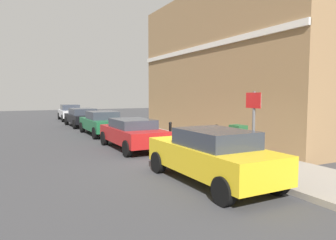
{
  "coord_description": "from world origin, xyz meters",
  "views": [
    {
      "loc": [
        -5.3,
        -8.92,
        2.38
      ],
      "look_at": [
        0.98,
        3.64,
        1.2
      ],
      "focal_mm": 33.19,
      "sensor_mm": 36.0,
      "label": 1
    }
  ],
  "objects_px": {
    "car_green": "(102,122)",
    "car_red": "(132,133)",
    "street_sign": "(253,119)",
    "car_black": "(82,117)",
    "bollard_far_kerb": "(170,133)",
    "bollard_near_cabinet": "(216,137)",
    "car_silver": "(70,112)",
    "utility_cabinet": "(238,143)",
    "car_yellow": "(211,155)"
  },
  "relations": [
    {
      "from": "car_green",
      "to": "car_red",
      "type": "bearing_deg",
      "value": 179.08
    },
    {
      "from": "car_green",
      "to": "street_sign",
      "type": "xyz_separation_m",
      "value": [
        1.47,
        -11.08,
        0.94
      ]
    },
    {
      "from": "car_black",
      "to": "bollard_far_kerb",
      "type": "height_order",
      "value": "car_black"
    },
    {
      "from": "bollard_far_kerb",
      "to": "street_sign",
      "type": "distance_m",
      "value": 5.18
    },
    {
      "from": "car_black",
      "to": "bollard_near_cabinet",
      "type": "distance_m",
      "value": 13.46
    },
    {
      "from": "car_red",
      "to": "car_silver",
      "type": "height_order",
      "value": "car_silver"
    },
    {
      "from": "utility_cabinet",
      "to": "street_sign",
      "type": "relative_size",
      "value": 0.5
    },
    {
      "from": "car_green",
      "to": "bollard_far_kerb",
      "type": "xyz_separation_m",
      "value": [
        1.41,
        -5.99,
        -0.02
      ]
    },
    {
      "from": "utility_cabinet",
      "to": "bollard_far_kerb",
      "type": "relative_size",
      "value": 1.11
    },
    {
      "from": "utility_cabinet",
      "to": "bollard_near_cabinet",
      "type": "relative_size",
      "value": 1.11
    },
    {
      "from": "car_red",
      "to": "utility_cabinet",
      "type": "height_order",
      "value": "car_red"
    },
    {
      "from": "car_yellow",
      "to": "utility_cabinet",
      "type": "xyz_separation_m",
      "value": [
        2.31,
        1.73,
        -0.08
      ]
    },
    {
      "from": "car_green",
      "to": "car_black",
      "type": "bearing_deg",
      "value": 0.46
    },
    {
      "from": "car_silver",
      "to": "street_sign",
      "type": "height_order",
      "value": "street_sign"
    },
    {
      "from": "utility_cabinet",
      "to": "street_sign",
      "type": "xyz_separation_m",
      "value": [
        -0.91,
        -1.77,
        0.98
      ]
    },
    {
      "from": "car_red",
      "to": "car_black",
      "type": "xyz_separation_m",
      "value": [
        -0.04,
        10.56,
        0.01
      ]
    },
    {
      "from": "car_silver",
      "to": "bollard_far_kerb",
      "type": "xyz_separation_m",
      "value": [
        1.44,
        -17.14,
        -0.03
      ]
    },
    {
      "from": "car_red",
      "to": "car_silver",
      "type": "relative_size",
      "value": 1.01
    },
    {
      "from": "car_black",
      "to": "car_red",
      "type": "bearing_deg",
      "value": 178.65
    },
    {
      "from": "bollard_near_cabinet",
      "to": "car_black",
      "type": "bearing_deg",
      "value": 100.98
    },
    {
      "from": "car_yellow",
      "to": "car_red",
      "type": "distance_m",
      "value": 5.81
    },
    {
      "from": "car_green",
      "to": "car_silver",
      "type": "height_order",
      "value": "car_silver"
    },
    {
      "from": "utility_cabinet",
      "to": "street_sign",
      "type": "distance_m",
      "value": 2.22
    },
    {
      "from": "car_green",
      "to": "bollard_far_kerb",
      "type": "height_order",
      "value": "car_green"
    },
    {
      "from": "bollard_near_cabinet",
      "to": "bollard_far_kerb",
      "type": "xyz_separation_m",
      "value": [
        -1.07,
        1.89,
        0.0
      ]
    },
    {
      "from": "bollard_near_cabinet",
      "to": "street_sign",
      "type": "distance_m",
      "value": 3.49
    },
    {
      "from": "car_green",
      "to": "street_sign",
      "type": "distance_m",
      "value": 11.21
    },
    {
      "from": "car_silver",
      "to": "utility_cabinet",
      "type": "xyz_separation_m",
      "value": [
        2.41,
        -20.46,
        -0.05
      ]
    },
    {
      "from": "car_black",
      "to": "bollard_near_cabinet",
      "type": "relative_size",
      "value": 4.11
    },
    {
      "from": "street_sign",
      "to": "car_black",
      "type": "bearing_deg",
      "value": 95.4
    },
    {
      "from": "car_yellow",
      "to": "car_black",
      "type": "height_order",
      "value": "car_yellow"
    },
    {
      "from": "bollard_near_cabinet",
      "to": "utility_cabinet",
      "type": "bearing_deg",
      "value": -93.99
    },
    {
      "from": "car_silver",
      "to": "car_black",
      "type": "bearing_deg",
      "value": -179.02
    },
    {
      "from": "bollard_near_cabinet",
      "to": "bollard_far_kerb",
      "type": "distance_m",
      "value": 2.17
    },
    {
      "from": "car_green",
      "to": "utility_cabinet",
      "type": "distance_m",
      "value": 9.61
    },
    {
      "from": "car_black",
      "to": "bollard_far_kerb",
      "type": "relative_size",
      "value": 4.11
    },
    {
      "from": "car_yellow",
      "to": "car_black",
      "type": "bearing_deg",
      "value": -0.77
    },
    {
      "from": "car_yellow",
      "to": "bollard_near_cabinet",
      "type": "bearing_deg",
      "value": -38.59
    },
    {
      "from": "car_red",
      "to": "street_sign",
      "type": "bearing_deg",
      "value": -166.53
    },
    {
      "from": "car_red",
      "to": "car_yellow",
      "type": "bearing_deg",
      "value": -179.86
    },
    {
      "from": "car_silver",
      "to": "street_sign",
      "type": "xyz_separation_m",
      "value": [
        1.49,
        -22.23,
        0.93
      ]
    },
    {
      "from": "car_red",
      "to": "car_black",
      "type": "relative_size",
      "value": 0.99
    },
    {
      "from": "car_yellow",
      "to": "street_sign",
      "type": "xyz_separation_m",
      "value": [
        1.39,
        -0.04,
        0.9
      ]
    },
    {
      "from": "bollard_near_cabinet",
      "to": "bollard_far_kerb",
      "type": "height_order",
      "value": "same"
    },
    {
      "from": "car_black",
      "to": "car_silver",
      "type": "height_order",
      "value": "car_silver"
    },
    {
      "from": "bollard_far_kerb",
      "to": "street_sign",
      "type": "height_order",
      "value": "street_sign"
    },
    {
      "from": "street_sign",
      "to": "car_silver",
      "type": "bearing_deg",
      "value": 93.84
    },
    {
      "from": "car_green",
      "to": "bollard_far_kerb",
      "type": "distance_m",
      "value": 6.15
    },
    {
      "from": "car_red",
      "to": "bollard_near_cabinet",
      "type": "bearing_deg",
      "value": -137.4
    },
    {
      "from": "bollard_far_kerb",
      "to": "street_sign",
      "type": "bearing_deg",
      "value": -89.38
    }
  ]
}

